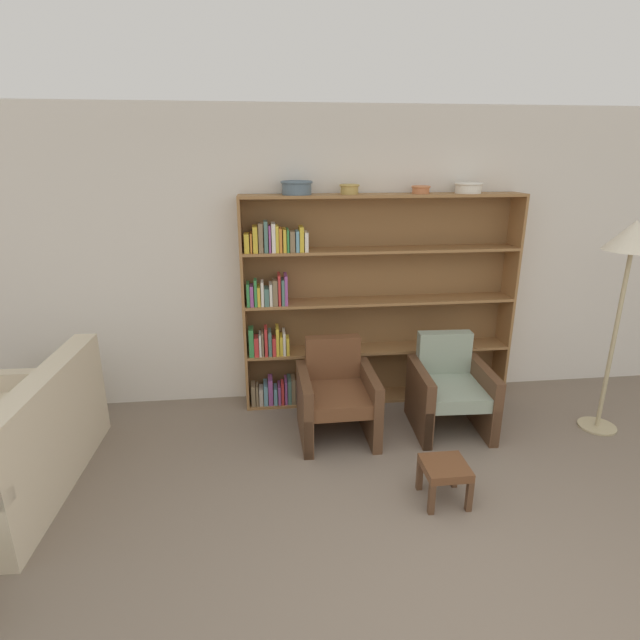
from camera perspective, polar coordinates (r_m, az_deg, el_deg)
The scene contains 12 objects.
ground_plane at distance 3.12m, azimuth 18.33°, elevation -30.80°, with size 24.00×24.00×0.00m, color #7A6B5B.
wall_back at distance 4.85m, azimuth 6.14°, elevation 6.99°, with size 12.00×0.06×2.75m.
bookshelf at distance 4.75m, azimuth 4.20°, elevation 1.88°, with size 2.58×0.30×1.99m.
bowl_stoneware at distance 4.47m, azimuth -2.68°, elevation 14.96°, with size 0.28×0.28×0.12m.
bowl_cream at distance 4.52m, azimuth 3.38°, elevation 14.78°, with size 0.18×0.18×0.09m.
bowl_brass at distance 4.68m, azimuth 11.45°, elevation 14.46°, with size 0.17×0.17×0.07m.
bowl_sage at distance 4.83m, azimuth 16.60°, elevation 14.36°, with size 0.26×0.26×0.09m.
couch at distance 4.31m, azimuth -32.05°, elevation -12.66°, with size 1.01×1.70×0.89m.
armchair_leather at distance 4.32m, azimuth 1.89°, elevation -8.54°, with size 0.65×0.69×0.81m.
armchair_cushioned at distance 4.57m, azimuth 14.59°, elevation -7.61°, with size 0.67×0.71×0.81m.
floor_lamp at distance 4.71m, azimuth 32.07°, elevation 7.00°, with size 0.44×0.44×1.84m.
footstool at distance 3.72m, azimuth 14.09°, elevation -16.44°, with size 0.30×0.30×0.29m.
Camera 1 is at (-1.06, -1.80, 2.31)m, focal length 28.00 mm.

